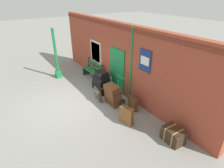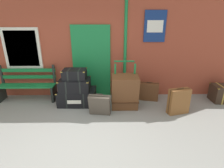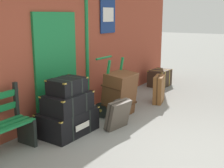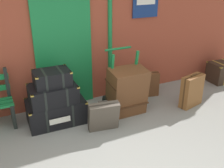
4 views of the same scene
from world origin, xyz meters
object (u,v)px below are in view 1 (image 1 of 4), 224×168
at_px(steamer_trunk_base, 103,87).
at_px(steamer_trunk_top, 102,74).
at_px(lamp_post, 57,60).
at_px(platform_bench, 93,71).
at_px(steamer_trunk_middle, 101,80).
at_px(corner_trunk, 173,135).
at_px(suitcase_beige, 126,115).
at_px(suitcase_oxblood, 98,95).
at_px(porters_trolley, 116,98).
at_px(large_brown_trunk, 113,95).
at_px(suitcase_tan, 133,103).

bearing_deg(steamer_trunk_base, steamer_trunk_top, -126.41).
bearing_deg(lamp_post, platform_bench, 51.48).
xyz_separation_m(lamp_post, steamer_trunk_base, (2.71, 1.25, -0.82)).
bearing_deg(steamer_trunk_middle, corner_trunk, 1.76).
bearing_deg(steamer_trunk_middle, suitcase_beige, -11.44).
xyz_separation_m(lamp_post, suitcase_oxblood, (3.36, 0.61, -0.76)).
xyz_separation_m(suitcase_beige, suitcase_oxblood, (-1.96, -0.06, -0.05)).
bearing_deg(corner_trunk, porters_trolley, -176.11).
distance_m(steamer_trunk_middle, suitcase_beige, 2.71).
height_order(suitcase_oxblood, corner_trunk, suitcase_oxblood).
xyz_separation_m(lamp_post, porters_trolley, (4.01, 1.14, -0.75)).
height_order(lamp_post, corner_trunk, lamp_post).
relative_size(lamp_post, platform_bench, 1.71).
distance_m(steamer_trunk_top, large_brown_trunk, 1.40).
bearing_deg(suitcase_beige, steamer_trunk_base, 167.56).
bearing_deg(corner_trunk, steamer_trunk_top, -178.38).
bearing_deg(corner_trunk, steamer_trunk_base, -178.79).
bearing_deg(suitcase_tan, porters_trolley, -157.23).
bearing_deg(platform_bench, steamer_trunk_base, -11.61).
bearing_deg(suitcase_tan, large_brown_trunk, -146.95).
distance_m(steamer_trunk_middle, corner_trunk, 4.24).
bearing_deg(large_brown_trunk, platform_bench, 168.11).
relative_size(lamp_post, porters_trolley, 2.27).
relative_size(steamer_trunk_middle, suitcase_oxblood, 1.46).
distance_m(steamer_trunk_base, large_brown_trunk, 1.35).
bearing_deg(suitcase_oxblood, platform_bench, 156.21).
xyz_separation_m(porters_trolley, large_brown_trunk, (-0.00, -0.17, 0.19)).
height_order(lamp_post, steamer_trunk_base, lamp_post).
height_order(suitcase_beige, suitcase_tan, suitcase_beige).
relative_size(steamer_trunk_base, steamer_trunk_top, 1.67).
height_order(lamp_post, porters_trolley, lamp_post).
bearing_deg(steamer_trunk_top, steamer_trunk_base, 53.59).
distance_m(lamp_post, porters_trolley, 4.23).
bearing_deg(suitcase_beige, lamp_post, -172.84).
height_order(steamer_trunk_base, large_brown_trunk, large_brown_trunk).
relative_size(suitcase_tan, corner_trunk, 0.79).
bearing_deg(porters_trolley, steamer_trunk_top, 176.64).
xyz_separation_m(porters_trolley, suitcase_oxblood, (-0.64, -0.53, -0.00)).
bearing_deg(lamp_post, steamer_trunk_top, 24.31).
bearing_deg(platform_bench, porters_trolley, -8.44).
height_order(large_brown_trunk, suitcase_oxblood, large_brown_trunk).
height_order(steamer_trunk_base, porters_trolley, porters_trolley).
height_order(platform_bench, steamer_trunk_top, platform_bench).
distance_m(steamer_trunk_middle, steamer_trunk_top, 0.29).
distance_m(steamer_trunk_base, suitcase_tan, 2.05).
distance_m(suitcase_beige, corner_trunk, 1.71).
xyz_separation_m(lamp_post, large_brown_trunk, (4.01, 0.96, -0.57)).
relative_size(steamer_trunk_middle, large_brown_trunk, 0.88).
bearing_deg(suitcase_beige, suitcase_oxblood, -178.26).
bearing_deg(suitcase_tan, suitcase_oxblood, -148.79).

